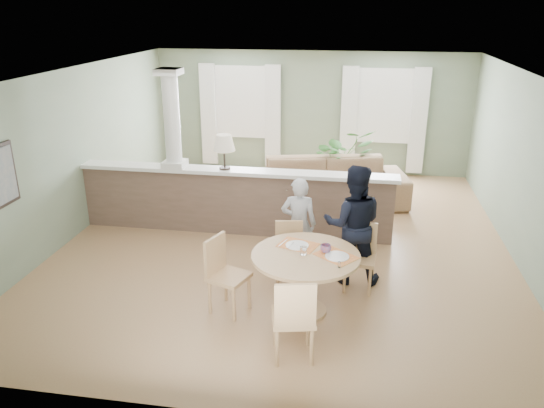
% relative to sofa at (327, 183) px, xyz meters
% --- Properties ---
extents(ground, '(8.00, 8.00, 0.00)m').
position_rel_sofa_xyz_m(ground, '(-0.54, -1.77, -0.43)').
color(ground, '#A68258').
rests_on(ground, ground).
extents(room_shell, '(7.02, 8.02, 2.71)m').
position_rel_sofa_xyz_m(room_shell, '(-0.57, -1.14, 1.38)').
color(room_shell, gray).
rests_on(room_shell, ground).
extents(pony_wall, '(5.32, 0.38, 2.70)m').
position_rel_sofa_xyz_m(pony_wall, '(-1.53, -1.57, 0.27)').
color(pony_wall, brown).
rests_on(pony_wall, ground).
extents(sofa, '(3.16, 1.78, 0.87)m').
position_rel_sofa_xyz_m(sofa, '(0.00, 0.00, 0.00)').
color(sofa, olive).
rests_on(sofa, ground).
extents(houseplant, '(1.57, 1.50, 1.36)m').
position_rel_sofa_xyz_m(houseplant, '(0.23, 0.77, 0.24)').
color(houseplant, '#356D2B').
rests_on(houseplant, ground).
extents(dining_table, '(1.32, 1.32, 0.90)m').
position_rel_sofa_xyz_m(dining_table, '(-0.01, -3.87, 0.20)').
color(dining_table, tan).
rests_on(dining_table, ground).
extents(chair_far_boy, '(0.45, 0.45, 0.87)m').
position_rel_sofa_xyz_m(chair_far_boy, '(-0.32, -3.14, 0.05)').
color(chair_far_boy, tan).
rests_on(chair_far_boy, ground).
extents(chair_far_man, '(0.45, 0.45, 0.91)m').
position_rel_sofa_xyz_m(chair_far_man, '(0.65, -3.11, 0.07)').
color(chair_far_man, tan).
rests_on(chair_far_man, ground).
extents(chair_near, '(0.54, 0.54, 1.00)m').
position_rel_sofa_xyz_m(chair_near, '(-0.04, -4.86, 0.12)').
color(chair_near, tan).
rests_on(chair_near, ground).
extents(chair_side, '(0.56, 0.56, 0.97)m').
position_rel_sofa_xyz_m(chair_side, '(-1.02, -3.96, 0.10)').
color(chair_side, tan).
rests_on(chair_side, ground).
extents(child_person, '(0.52, 0.35, 1.39)m').
position_rel_sofa_xyz_m(child_person, '(-0.24, -2.71, 0.26)').
color(child_person, '#A6A6AB').
rests_on(child_person, ground).
extents(man_person, '(0.85, 0.68, 1.67)m').
position_rel_sofa_xyz_m(man_person, '(0.53, -2.93, 0.40)').
color(man_person, black).
rests_on(man_person, ground).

